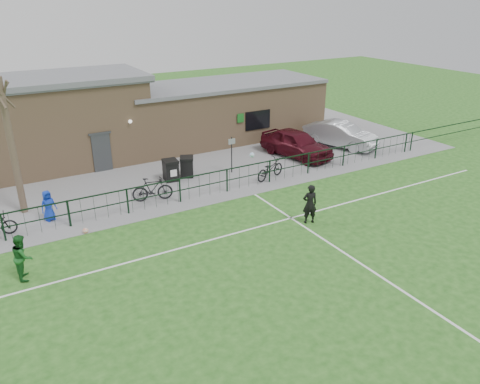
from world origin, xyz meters
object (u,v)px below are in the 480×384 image
car_silver (340,134)px  spectator_child (48,206)px  sign_post (232,155)px  wheelie_bin_right (171,171)px  wheelie_bin_left (187,167)px  ball_ground (86,231)px  bicycle_d (152,189)px  bare_tree (12,148)px  car_maroon (296,143)px  bicycle_e (270,169)px  outfield_player (23,257)px

car_silver → spectator_child: size_ratio=3.45×
sign_post → spectator_child: 9.71m
wheelie_bin_right → wheelie_bin_left: bearing=11.1°
wheelie_bin_left → car_silver: size_ratio=0.21×
car_silver → ball_ground: (-16.88, -3.83, -0.68)m
car_silver → bicycle_d: (-13.33, -2.10, -0.21)m
bare_tree → ball_ground: bearing=-61.0°
car_silver → car_maroon: bearing=162.9°
wheelie_bin_left → bicycle_e: size_ratio=0.49×
car_maroon → outfield_player: (-15.81, -5.86, -0.01)m
sign_post → bicycle_e: bearing=-55.0°
wheelie_bin_left → wheelie_bin_right: bearing=-149.1°
sign_post → spectator_child: sign_post is taller
bicycle_e → ball_ground: (-9.89, -1.32, -0.44)m
car_maroon → ball_ground: bearing=-176.8°
bare_tree → bicycle_d: bare_tree is taller
wheelie_bin_left → bicycle_e: (3.64, -2.51, 0.04)m
car_silver → bicycle_e: car_silver is taller
sign_post → outfield_player: (-11.13, -5.38, -0.20)m
sign_post → car_silver: (8.27, 0.68, -0.22)m
outfield_player → ball_ground: bearing=-40.3°
car_silver → outfield_player: bearing=177.0°
bare_tree → ball_ground: bare_tree is taller
bicycle_e → car_maroon: bearing=-74.5°
bicycle_e → bare_tree: bearing=61.1°
car_silver → sign_post: bearing=164.4°
bare_tree → car_maroon: bearing=0.8°
car_maroon → bicycle_d: car_maroon is taller
wheelie_bin_right → bicycle_d: bearing=-126.0°
wheelie_bin_left → bicycle_d: 3.42m
car_maroon → spectator_child: 14.41m
wheelie_bin_left → spectator_child: (-7.28, -1.87, 0.18)m
wheelie_bin_left → car_maroon: size_ratio=0.21×
bicycle_e → outfield_player: (-12.42, -3.55, 0.26)m
car_maroon → ball_ground: size_ratio=20.34×
wheelie_bin_left → sign_post: size_ratio=0.50×
car_maroon → spectator_child: size_ratio=3.45×
bicycle_d → outfield_player: size_ratio=1.17×
sign_post → wheelie_bin_right: bearing=170.1°
bicycle_d → bare_tree: bearing=87.1°
spectator_child → ball_ground: spectator_child is taller
wheelie_bin_left → sign_post: bearing=8.8°
bare_tree → bicycle_e: size_ratio=2.94×
sign_post → car_maroon: 4.71m
wheelie_bin_left → ball_ground: size_ratio=4.32×
wheelie_bin_right → bare_tree: bearing=-172.6°
wheelie_bin_right → spectator_child: bearing=-159.4°
car_silver → ball_ground: bearing=172.5°
bicycle_e → outfield_player: outfield_player is taller
bicycle_e → spectator_child: (-10.92, 0.65, 0.15)m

